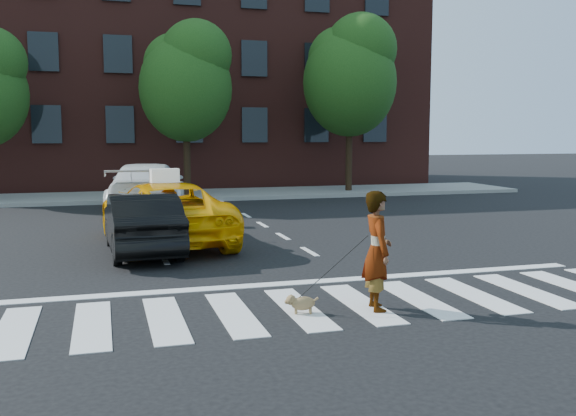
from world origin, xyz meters
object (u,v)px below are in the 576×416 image
at_px(tree_right, 351,71).
at_px(white_suv, 147,188).
at_px(black_sedan, 142,223).
at_px(dog, 301,303).
at_px(woman, 377,251).
at_px(tree_mid, 186,77).
at_px(taxi, 165,213).

distance_m(tree_right, white_suv, 10.97).
relative_size(black_sedan, dog, 8.10).
bearing_deg(tree_right, dog, -113.75).
distance_m(black_sedan, woman, 6.45).
bearing_deg(tree_right, tree_mid, 180.00).
height_order(black_sedan, woman, woman).
bearing_deg(tree_right, taxi, -130.10).
relative_size(tree_right, woman, 4.28).
distance_m(tree_mid, woman, 17.82).
xyz_separation_m(tree_right, taxi, (-8.93, -10.61, -4.52)).
relative_size(tree_mid, tree_right, 0.92).
xyz_separation_m(tree_mid, tree_right, (7.00, -0.00, 0.41)).
xyz_separation_m(tree_right, black_sedan, (-9.53, -11.71, -4.59)).
bearing_deg(tree_mid, white_suv, -112.94).
height_order(white_suv, dog, white_suv).
relative_size(woman, dog, 3.58).
relative_size(tree_right, black_sedan, 1.89).
xyz_separation_m(tree_right, white_suv, (-8.93, -4.57, -4.43)).
relative_size(tree_mid, dog, 14.14).
height_order(taxi, black_sedan, taxi).
height_order(tree_right, woman, tree_right).
distance_m(tree_right, woman, 19.03).
height_order(tree_right, taxi, tree_right).
bearing_deg(tree_right, woman, -110.33).
height_order(tree_mid, black_sedan, tree_mid).
relative_size(tree_mid, white_suv, 1.24).
distance_m(taxi, woman, 7.21).
xyz_separation_m(white_suv, dog, (1.33, -12.71, -0.66)).
height_order(white_suv, woman, woman).
bearing_deg(white_suv, woman, 108.93).
bearing_deg(tree_right, white_suv, -152.91).
bearing_deg(black_sedan, white_suv, -97.39).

